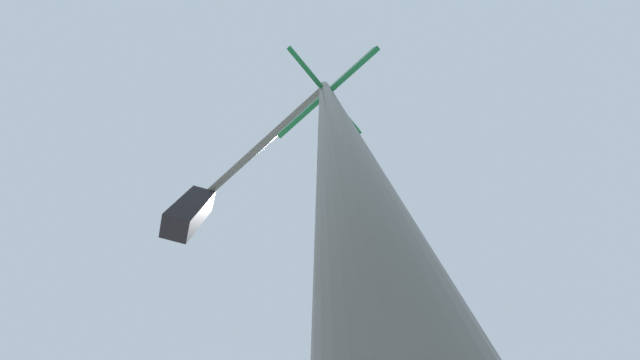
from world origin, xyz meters
name	(u,v)px	position (x,y,z in m)	size (l,w,h in m)	color
traffic_signal_near	(240,173)	(-6.26, -6.69, 3.61)	(2.42, 1.67, 5.12)	#474C47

